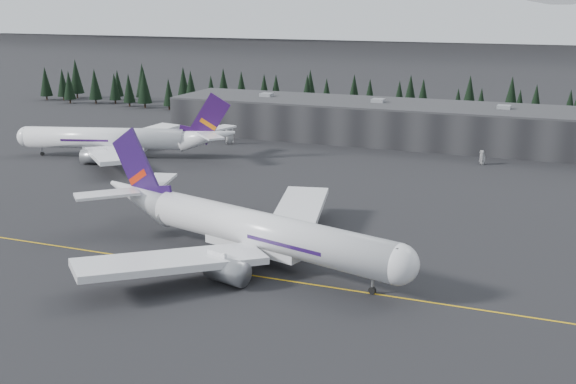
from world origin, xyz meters
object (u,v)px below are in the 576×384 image
at_px(jet_main, 242,227).
at_px(gse_vehicle_a, 230,142).
at_px(jet_parked, 124,139).
at_px(gse_vehicle_b, 483,162).
at_px(terminal, 407,123).

xyz_separation_m(jet_main, gse_vehicle_a, (-49.49, 94.94, -5.13)).
relative_size(jet_parked, gse_vehicle_a, 11.71).
bearing_deg(gse_vehicle_b, jet_parked, -108.45).
height_order(jet_parked, gse_vehicle_b, jet_parked).
relative_size(terminal, gse_vehicle_a, 28.86).
relative_size(jet_parked, gse_vehicle_b, 15.60).
bearing_deg(terminal, jet_parked, -143.01).
relative_size(gse_vehicle_a, gse_vehicle_b, 1.33).
bearing_deg(jet_main, terminal, 104.24).
relative_size(jet_main, jet_parked, 1.07).
distance_m(jet_parked, gse_vehicle_b, 104.25).
bearing_deg(jet_main, gse_vehicle_a, 133.18).
bearing_deg(jet_parked, jet_main, 120.26).
distance_m(jet_main, jet_parked, 95.28).
relative_size(terminal, jet_parked, 2.47).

